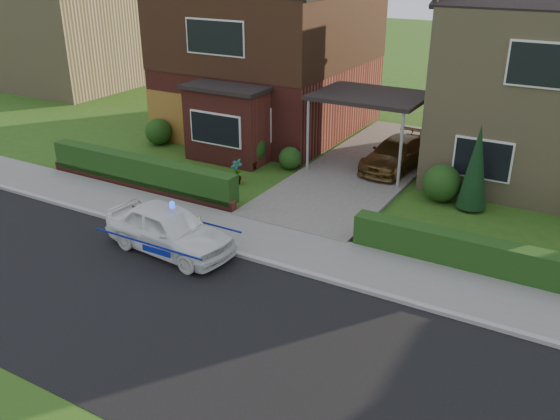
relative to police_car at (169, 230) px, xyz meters
The scene contains 22 objects.
ground 3.21m from the police_car, 49.60° to the right, with size 120.00×120.00×0.00m, color #295316.
road 3.21m from the police_car, 49.60° to the right, with size 60.00×6.00×0.02m, color black.
kerb 2.22m from the police_car, 17.66° to the left, with size 60.00×0.16×0.12m, color #9E9993.
sidewalk 2.72m from the police_car, 39.78° to the left, with size 60.00×2.00×0.10m, color slate.
driveway 8.86m from the police_car, 76.64° to the left, with size 3.80×12.00×0.12m, color #666059.
house_left 12.50m from the police_car, 108.01° to the left, with size 7.50×9.53×7.25m.
carport_link 9.02m from the police_car, 76.57° to the left, with size 3.80×3.00×2.77m.
garage_door 9.79m from the police_car, 129.38° to the left, with size 2.20×0.10×2.10m, color brown.
dwarf_wall 4.77m from the police_car, 142.34° to the left, with size 7.70×0.25×0.36m, color maroon.
hedge_left 4.88m from the police_car, 140.93° to the left, with size 7.50×0.55×0.90m, color #133A12.
hedge_right 8.40m from the police_car, 20.62° to the left, with size 7.50×0.55×0.80m, color #133A12.
shrub_left_far 9.60m from the police_car, 132.29° to the left, with size 1.08×1.08×1.08m, color #133A12.
shrub_left_mid 7.17m from the police_car, 105.84° to the left, with size 1.32×1.32×1.32m, color #133A12.
shrub_left_near 7.21m from the police_car, 92.84° to the left, with size 0.84×0.84×0.84m, color #133A12.
shrub_right_near 8.75m from the police_car, 53.17° to the left, with size 1.20×1.20×1.20m, color #133A12.
conifer_a 9.25m from the police_car, 47.45° to the left, with size 0.90×0.90×2.60m, color black.
neighbour_left 22.61m from the police_car, 142.86° to the left, with size 6.50×7.00×5.20m, color #9E8B61.
police_car is the anchor object (origin of this frame).
driveway_car 9.42m from the police_car, 71.15° to the left, with size 1.50×3.69×1.07m, color brown.
potted_plant_a 5.13m from the police_car, 103.52° to the left, with size 0.45×0.31×0.86m, color gray.
potted_plant_b 7.07m from the police_car, 114.56° to the left, with size 0.38×0.47×0.85m, color gray.
potted_plant_c 6.59m from the police_car, 103.29° to the left, with size 0.39×0.39×0.69m, color gray.
Camera 1 is at (7.47, -8.27, 7.41)m, focal length 38.00 mm.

